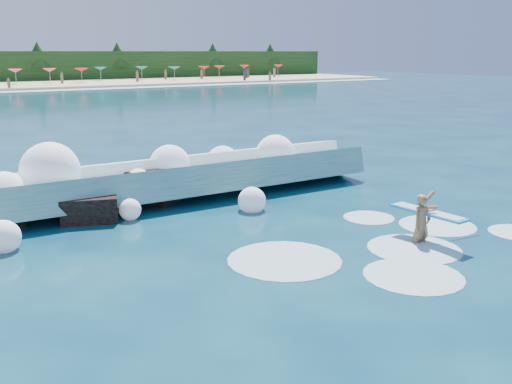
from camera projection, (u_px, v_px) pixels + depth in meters
ground at (248, 266)px, 13.48m from camera, size 200.00×200.00×0.00m
breaking_wave at (98, 189)px, 18.43m from camera, size 20.03×3.05×1.73m
rock_cluster at (70, 203)px, 17.54m from camera, size 8.11×3.18×1.27m
surfer_with_board at (423, 222)px, 14.98m from camera, size 0.92×2.82×1.61m
wave_spray at (77, 177)px, 17.88m from camera, size 15.63×4.61×2.45m
surf_foam at (381, 249)px, 14.67m from camera, size 9.04×5.95×0.14m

